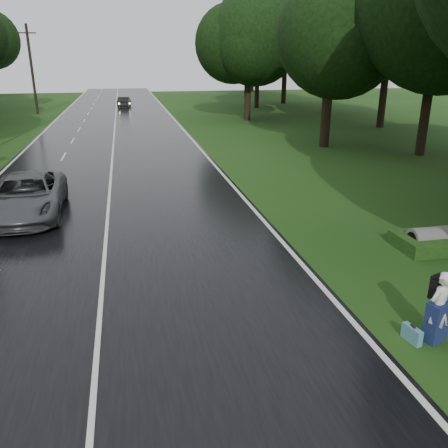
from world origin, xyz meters
The scene contains 12 objects.
ground centered at (0.00, 0.00, 0.00)m, with size 160.00×160.00×0.00m, color #204314.
road centered at (0.00, 20.00, 0.02)m, with size 12.00×140.00×0.04m, color black.
lane_center centered at (0.00, 20.00, 0.04)m, with size 0.12×140.00×0.01m, color silver.
grey_car centered at (-2.99, 8.30, 0.83)m, with size 2.63×5.70×1.58m, color #4C4E51.
far_car centered at (1.01, 50.82, 0.67)m, with size 1.34×3.84×1.27m, color black.
hitchhiker centered at (7.21, -2.48, 0.77)m, with size 0.71×0.68×1.67m.
suitcase centered at (6.71, -2.42, 0.18)m, with size 0.14×0.50×0.36m, color teal.
culvert centered at (10.38, 2.16, 0.00)m, with size 0.73×0.73×1.46m, color slate.
utility_pole_far centered at (-8.50, 45.42, 0.00)m, with size 1.80×0.28×9.29m, color black, non-canonical shape.
tree_right_d centered at (14.47, 20.05, 0.00)m, with size 8.00×8.00×12.50m, color black, non-canonical shape.
tree_right_e centered at (12.96, 35.42, 0.00)m, with size 8.27×8.27×12.93m, color black, non-canonical shape.
tree_right_f centered at (17.23, 47.09, 0.00)m, with size 9.38×9.38×14.65m, color black, non-canonical shape.
Camera 1 is at (0.92, -9.96, 5.84)m, focal length 36.83 mm.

